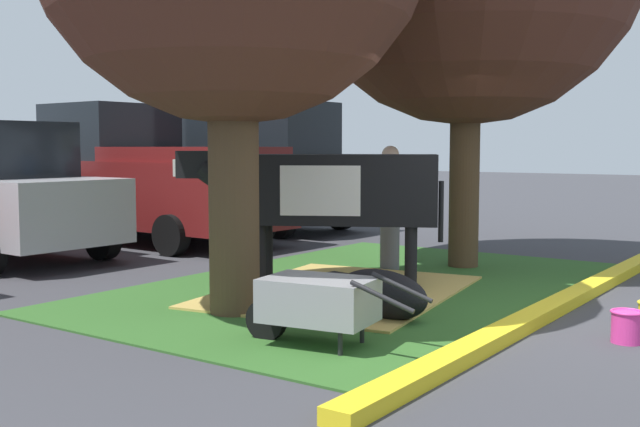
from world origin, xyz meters
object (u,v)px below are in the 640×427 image
at_px(bucket_pink, 627,326).
at_px(suv_black, 253,166).
at_px(wheelbarrow, 316,301).
at_px(pickup_truck_maroon, 142,178).
at_px(calf_lying, 378,294).
at_px(cow_holstein, 327,191).
at_px(person_handler, 390,204).

relative_size(bucket_pink, suv_black, 0.06).
relative_size(wheelbarrow, bucket_pink, 5.80).
distance_m(wheelbarrow, pickup_truck_maroon, 7.91).
distance_m(calf_lying, wheelbarrow, 1.23).
distance_m(cow_holstein, pickup_truck_maroon, 5.66).
bearing_deg(calf_lying, suv_black, 48.58).
height_order(cow_holstein, suv_black, suv_black).
relative_size(calf_lying, suv_black, 0.29).
bearing_deg(pickup_truck_maroon, calf_lying, -113.67).
distance_m(bucket_pink, suv_black, 9.95).
relative_size(wheelbarrow, pickup_truck_maroon, 0.30).
xyz_separation_m(wheelbarrow, suv_black, (6.73, 6.38, 0.88)).
distance_m(wheelbarrow, suv_black, 9.32).
height_order(cow_holstein, pickup_truck_maroon, pickup_truck_maroon).
distance_m(person_handler, bucket_pink, 4.23).
bearing_deg(cow_holstein, pickup_truck_maroon, 70.05).
relative_size(person_handler, bucket_pink, 6.00).
bearing_deg(suv_black, calf_lying, -131.42).
bearing_deg(person_handler, cow_holstein, -176.97).
height_order(calf_lying, bucket_pink, calf_lying).
height_order(wheelbarrow, pickup_truck_maroon, pickup_truck_maroon).
relative_size(person_handler, wheelbarrow, 1.03).
relative_size(wheelbarrow, suv_black, 0.35).
xyz_separation_m(calf_lying, suv_black, (5.52, 6.25, 1.03)).
distance_m(bucket_pink, pickup_truck_maroon, 9.20).
height_order(calf_lying, person_handler, person_handler).
xyz_separation_m(cow_holstein, suv_black, (4.56, 4.98, 0.11)).
bearing_deg(pickup_truck_maroon, cow_holstein, -109.95).
bearing_deg(wheelbarrow, cow_holstein, 32.78).
bearing_deg(person_handler, bucket_pink, -120.93).
bearing_deg(cow_holstein, bucket_pink, -98.80).
distance_m(calf_lying, person_handler, 2.97).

